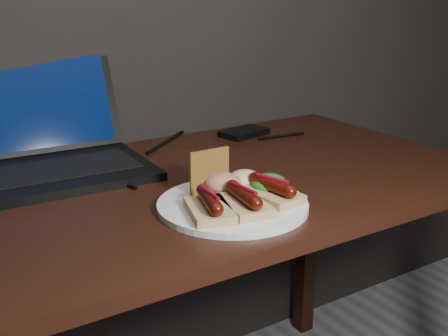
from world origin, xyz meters
TOP-DOWN VIEW (x-y plane):
  - desk at (0.00, 1.38)m, footprint 1.40×0.70m
  - laptop at (-0.17, 1.61)m, footprint 0.38×0.37m
  - hard_drive at (0.36, 1.63)m, footprint 0.14×0.10m
  - desk_cables at (-0.00, 1.56)m, footprint 0.91×0.35m
  - plate at (0.04, 1.20)m, footprint 0.35×0.35m
  - bread_sausage_left at (-0.02, 1.18)m, footprint 0.10×0.13m
  - bread_sausage_center at (0.04, 1.16)m, footprint 0.09×0.12m
  - bread_sausage_right at (0.11, 1.18)m, footprint 0.08×0.12m
  - crispbread at (0.04, 1.27)m, footprint 0.08×0.01m
  - salad_greens at (0.13, 1.20)m, footprint 0.07×0.07m
  - salsa_mound at (0.05, 1.25)m, footprint 0.07×0.07m
  - coleslaw_mound at (0.11, 1.26)m, footprint 0.06×0.06m

SIDE VIEW (x-z plane):
  - desk at x=0.00m, z-range 0.29..1.04m
  - desk_cables at x=0.00m, z-range 0.75..0.76m
  - plate at x=0.04m, z-range 0.75..0.76m
  - hard_drive at x=0.36m, z-range 0.75..0.77m
  - bread_sausage_left at x=-0.02m, z-range 0.76..0.80m
  - bread_sausage_center at x=0.04m, z-range 0.76..0.80m
  - bread_sausage_right at x=0.11m, z-range 0.76..0.80m
  - coleslaw_mound at x=0.11m, z-range 0.76..0.80m
  - salad_greens at x=0.13m, z-range 0.76..0.80m
  - salsa_mound at x=0.05m, z-range 0.76..0.80m
  - laptop at x=-0.17m, z-range 0.68..0.92m
  - crispbread at x=0.04m, z-range 0.76..0.85m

